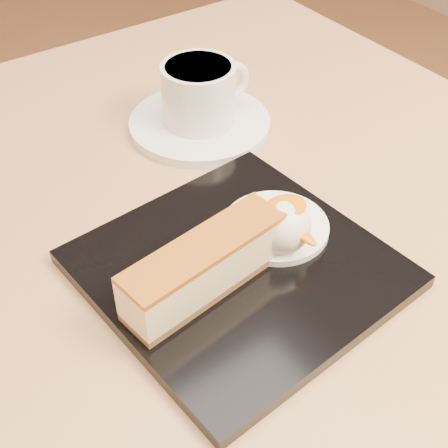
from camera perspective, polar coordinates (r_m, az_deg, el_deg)
table at (r=0.66m, az=-2.64°, el=-10.94°), size 0.80×0.80×0.72m
dessert_plate at (r=0.50m, az=1.30°, el=-4.12°), size 0.24×0.24×0.01m
cheesecake at (r=0.47m, az=-1.76°, el=-3.84°), size 0.14×0.06×0.04m
cream_smear at (r=0.53m, az=4.75°, el=-0.24°), size 0.09×0.09×0.01m
ice_cream_scoop at (r=0.50m, az=5.41°, el=-0.23°), size 0.05×0.05×0.05m
mango_sauce at (r=0.49m, az=5.57°, el=1.53°), size 0.04×0.03×0.01m
mint_sprig at (r=0.53m, az=0.64°, el=0.29°), size 0.03×0.02×0.00m
saucer at (r=0.67m, az=-2.23°, el=9.17°), size 0.15×0.15×0.01m
coffee_cup at (r=0.66m, az=-2.17°, el=11.98°), size 0.10×0.08×0.06m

